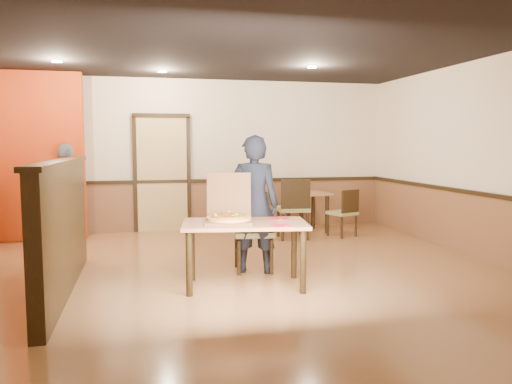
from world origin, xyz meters
TOP-DOWN VIEW (x-y plane):
  - floor at (0.00, 0.00)m, footprint 7.00×7.00m
  - ceiling at (0.00, 0.00)m, footprint 7.00×7.00m
  - wall_back at (0.00, 3.50)m, footprint 7.00×0.00m
  - wall_right at (3.50, 0.00)m, footprint 0.00×7.00m
  - wainscot_back at (0.00, 3.47)m, footprint 7.00×0.04m
  - chair_rail_back at (0.00, 3.45)m, footprint 7.00×0.06m
  - wainscot_right at (3.47, 0.00)m, footprint 0.04×7.00m
  - chair_rail_right at (3.45, 0.00)m, footprint 0.06×7.00m
  - back_door at (-0.80, 3.46)m, footprint 0.90×0.06m
  - booth_partition at (-2.00, -0.20)m, footprint 0.20×3.10m
  - red_accent_panel at (-2.90, 3.00)m, footprint 1.60×0.20m
  - spot_a at (-2.30, 1.80)m, footprint 0.14×0.14m
  - spot_b at (-0.80, 2.50)m, footprint 0.14×0.14m
  - spot_c at (1.40, 1.50)m, footprint 0.14×0.14m
  - main_table at (-0.04, -0.42)m, footprint 1.48×0.98m
  - diner_chair at (0.22, 0.33)m, footprint 0.54×0.54m
  - side_chair_left at (1.32, 2.14)m, footprint 0.55×0.55m
  - side_chair_right at (2.25, 2.16)m, footprint 0.54×0.54m
  - side_table at (1.78, 2.76)m, footprint 0.78×0.78m
  - diner at (0.20, 0.17)m, footprint 0.73×0.59m
  - passerby at (-2.36, 2.72)m, footprint 0.75×1.03m
  - pizza_box at (-0.21, -0.39)m, footprint 0.61×0.68m
  - pizza at (-0.22, -0.44)m, footprint 0.65×0.65m
  - napkin_near at (0.30, -0.75)m, footprint 0.22×0.22m
  - napkin_far at (0.41, -0.26)m, footprint 0.26×0.26m
  - condiment at (1.66, 2.62)m, footprint 0.06×0.06m

SIDE VIEW (x-z plane):
  - floor at x=0.00m, z-range 0.00..0.00m
  - wainscot_back at x=0.00m, z-range 0.00..0.90m
  - wainscot_right at x=3.47m, z-range 0.00..0.90m
  - side_chair_right at x=2.25m, z-range 0.04..0.87m
  - diner_chair at x=0.22m, z-range 0.05..1.04m
  - side_table at x=1.78m, z-range 0.19..0.92m
  - side_chair_left at x=1.32m, z-range 0.05..1.08m
  - main_table at x=-0.04m, z-range 0.26..1.00m
  - booth_partition at x=-2.00m, z-range 0.01..1.46m
  - napkin_near at x=0.30m, z-range 0.74..0.75m
  - napkin_far at x=0.41m, z-range 0.74..0.75m
  - pizza at x=-0.22m, z-range 0.78..0.81m
  - condiment at x=1.66m, z-range 0.73..0.87m
  - pizza_box at x=-0.21m, z-range 0.54..1.08m
  - passerby at x=-2.36m, z-range 0.00..1.62m
  - diner at x=0.20m, z-range 0.00..1.72m
  - chair_rail_back at x=0.00m, z-range 0.89..0.95m
  - chair_rail_right at x=3.45m, z-range 0.89..0.95m
  - back_door at x=-0.80m, z-range 0.00..2.10m
  - red_accent_panel at x=-2.90m, z-range 0.01..2.79m
  - wall_back at x=0.00m, z-range -2.10..4.90m
  - wall_right at x=3.50m, z-range -2.10..4.90m
  - spot_a at x=-2.30m, z-range 2.77..2.79m
  - spot_b at x=-0.80m, z-range 2.77..2.79m
  - spot_c at x=1.40m, z-range 2.77..2.79m
  - ceiling at x=0.00m, z-range 2.80..2.80m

